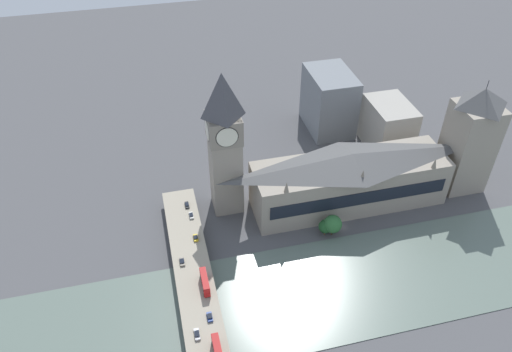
% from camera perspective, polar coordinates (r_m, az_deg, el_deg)
% --- Properties ---
extents(ground_plane, '(600.00, 600.00, 0.00)m').
position_cam_1_polar(ground_plane, '(227.90, 9.82, -5.75)').
color(ground_plane, '#4C4C4F').
extents(river_water, '(50.15, 360.00, 0.30)m').
position_cam_1_polar(river_water, '(209.32, 12.99, -11.49)').
color(river_water, slate).
rests_on(river_water, ground_plane).
extents(parliament_hall, '(25.10, 89.09, 28.23)m').
position_cam_1_polar(parliament_hall, '(231.64, 10.65, -0.33)').
color(parliament_hall, gray).
rests_on(parliament_hall, ground_plane).
extents(clock_tower, '(14.41, 14.41, 68.76)m').
position_cam_1_polar(clock_tower, '(212.75, -3.62, 3.89)').
color(clock_tower, gray).
rests_on(clock_tower, ground_plane).
extents(victoria_tower, '(18.93, 18.93, 56.81)m').
position_cam_1_polar(victoria_tower, '(251.65, 23.25, 3.88)').
color(victoria_tower, gray).
rests_on(victoria_tower, ground_plane).
extents(road_bridge, '(132.30, 14.53, 6.20)m').
position_cam_1_polar(road_bridge, '(191.40, -6.48, -14.61)').
color(road_bridge, gray).
rests_on(road_bridge, ground_plane).
extents(double_decker_bus_mid, '(10.71, 2.59, 4.97)m').
position_cam_1_polar(double_decker_bus_mid, '(176.10, -4.42, -19.22)').
color(double_decker_bus_mid, red).
rests_on(double_decker_bus_mid, road_bridge).
extents(double_decker_bus_rear, '(11.22, 2.49, 5.02)m').
position_cam_1_polar(double_decker_bus_rear, '(193.21, -5.87, -11.92)').
color(double_decker_bus_rear, red).
rests_on(double_decker_bus_rear, road_bridge).
extents(car_northbound_lead, '(4.01, 1.88, 1.26)m').
position_cam_1_polar(car_northbound_lead, '(211.87, -6.91, -7.02)').
color(car_northbound_lead, gold).
rests_on(car_northbound_lead, road_bridge).
extents(car_northbound_mid, '(4.61, 1.86, 1.41)m').
position_cam_1_polar(car_northbound_mid, '(182.45, -6.76, -17.51)').
color(car_northbound_mid, silver).
rests_on(car_northbound_mid, road_bridge).
extents(car_northbound_tail, '(4.03, 1.93, 1.46)m').
position_cam_1_polar(car_northbound_tail, '(186.05, -5.31, -15.72)').
color(car_northbound_tail, navy).
rests_on(car_northbound_tail, road_bridge).
extents(car_southbound_lead, '(4.60, 1.91, 1.26)m').
position_cam_1_polar(car_southbound_lead, '(203.67, -8.45, -9.64)').
color(car_southbound_lead, slate).
rests_on(car_southbound_lead, road_bridge).
extents(car_southbound_mid, '(4.31, 1.75, 1.26)m').
position_cam_1_polar(car_southbound_mid, '(227.19, -7.89, -3.29)').
color(car_southbound_mid, black).
rests_on(car_southbound_mid, road_bridge).
extents(car_southbound_tail, '(4.22, 1.76, 1.35)m').
position_cam_1_polar(car_southbound_tail, '(221.86, -7.41, -4.47)').
color(car_southbound_tail, silver).
rests_on(car_southbound_tail, road_bridge).
extents(city_block_west, '(32.83, 22.62, 33.64)m').
position_cam_1_polar(city_block_west, '(282.33, 8.33, 8.47)').
color(city_block_west, slate).
rests_on(city_block_west, ground_plane).
extents(city_block_center, '(28.43, 20.11, 26.28)m').
position_cam_1_polar(city_block_center, '(273.83, 14.83, 5.55)').
color(city_block_center, '#A39E93').
rests_on(city_block_center, ground_plane).
extents(tree_embankment_near, '(6.07, 6.07, 7.96)m').
position_cam_1_polar(tree_embankment_near, '(219.85, 7.93, -5.74)').
color(tree_embankment_near, brown).
rests_on(tree_embankment_near, ground_plane).
extents(tree_embankment_mid, '(8.04, 8.04, 10.42)m').
position_cam_1_polar(tree_embankment_mid, '(219.29, 8.77, -5.45)').
color(tree_embankment_mid, brown).
rests_on(tree_embankment_mid, ground_plane).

